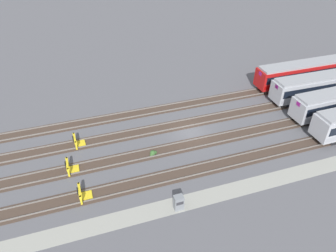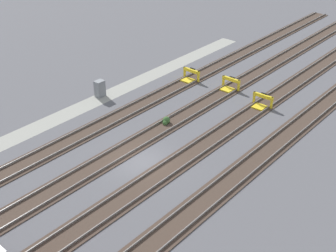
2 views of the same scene
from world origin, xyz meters
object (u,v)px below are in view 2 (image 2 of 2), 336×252
at_px(bumper_stop_near_inner_track, 229,85).
at_px(bumper_stop_middle_track, 261,102).
at_px(weed_clump, 166,121).
at_px(electrical_cabinet, 100,89).
at_px(bumper_stop_nearest_track, 190,76).

bearing_deg(bumper_stop_near_inner_track, bumper_stop_middle_track, 74.69).
bearing_deg(weed_clump, bumper_stop_near_inner_track, 178.03).
distance_m(bumper_stop_middle_track, electrical_cabinet, 15.22).
relative_size(bumper_stop_near_inner_track, bumper_stop_middle_track, 1.00).
distance_m(bumper_stop_nearest_track, bumper_stop_middle_track, 8.60).
height_order(bumper_stop_nearest_track, electrical_cabinet, electrical_cabinet).
height_order(bumper_stop_near_inner_track, electrical_cabinet, electrical_cabinet).
relative_size(bumper_stop_middle_track, weed_clump, 2.18).
bearing_deg(bumper_stop_nearest_track, weed_clump, 25.47).
xyz_separation_m(bumper_stop_nearest_track, electrical_cabinet, (8.45, -4.29, 0.29)).
distance_m(bumper_stop_nearest_track, electrical_cabinet, 9.48).
bearing_deg(bumper_stop_middle_track, bumper_stop_nearest_track, -92.31).
xyz_separation_m(bumper_stop_nearest_track, weed_clump, (8.35, 3.98, -0.27)).
xyz_separation_m(electrical_cabinet, weed_clump, (-0.10, 8.27, -0.56)).
bearing_deg(bumper_stop_middle_track, electrical_cabinet, -57.83).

